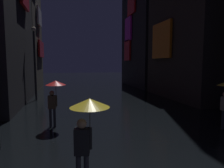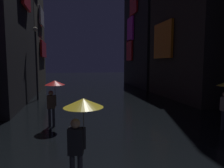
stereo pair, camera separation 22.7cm
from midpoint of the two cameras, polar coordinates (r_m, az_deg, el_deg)
building_left_far at (r=24.87m, az=-25.76°, el=20.33°), size 4.25×7.63×18.62m
building_right_far at (r=26.48m, az=9.62°, el=14.46°), size 4.25×8.85×13.69m
pedestrian_midstreet_centre_red at (r=9.43m, az=-16.75°, el=-1.82°), size 0.90×0.90×2.12m
pedestrian_midstreet_left_yellow at (r=4.59m, az=-8.51°, el=-9.72°), size 0.90×0.90×2.12m
streetlamp_left_far at (r=16.81m, az=-21.59°, el=7.72°), size 0.36×0.36×5.68m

